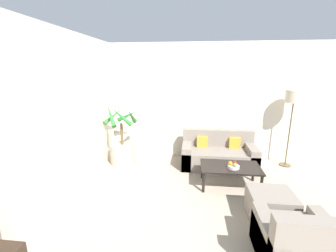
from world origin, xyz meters
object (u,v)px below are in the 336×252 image
object	(u,v)px
coffee_table	(230,169)
apple_red	(235,163)
ottoman	(270,206)
fruit_bowl	(233,167)
apple_green	(235,165)
armchair	(299,245)
orange_fruit	(230,163)
potted_palm	(123,147)
floor_lamp	(294,101)
sofa_loveseat	(218,155)

from	to	relation	value
coffee_table	apple_red	size ratio (longest dim) A/B	15.52
ottoman	fruit_bowl	bearing A→B (deg)	115.76
fruit_bowl	apple_green	world-z (taller)	apple_green
armchair	orange_fruit	bearing A→B (deg)	106.79
apple_red	potted_palm	bearing A→B (deg)	160.32
floor_lamp	apple_green	xyz separation A→B (m)	(-1.34, -1.22, -0.98)
potted_palm	apple_green	distance (m)	2.49
apple_red	armchair	bearing A→B (deg)	-76.15
coffee_table	ottoman	bearing A→B (deg)	-64.28
coffee_table	fruit_bowl	size ratio (longest dim) A/B	5.19
apple_green	apple_red	bearing A→B (deg)	83.73
floor_lamp	coffee_table	bearing A→B (deg)	-141.95
apple_green	potted_palm	bearing A→B (deg)	158.38
apple_green	orange_fruit	bearing A→B (deg)	141.56
potted_palm	armchair	bearing A→B (deg)	-42.24
sofa_loveseat	ottoman	size ratio (longest dim) A/B	2.62
fruit_bowl	apple_green	distance (m)	0.08
apple_green	orange_fruit	distance (m)	0.09
potted_palm	ottoman	world-z (taller)	potted_palm
armchair	coffee_table	bearing A→B (deg)	105.43
apple_red	orange_fruit	xyz separation A→B (m)	(-0.08, -0.03, 0.00)
apple_red	floor_lamp	bearing A→B (deg)	40.44
ottoman	sofa_loveseat	bearing A→B (deg)	107.04
potted_palm	orange_fruit	bearing A→B (deg)	-20.98
apple_red	coffee_table	bearing A→B (deg)	143.65
floor_lamp	apple_green	world-z (taller)	floor_lamp
floor_lamp	armchair	world-z (taller)	floor_lamp
orange_fruit	floor_lamp	bearing A→B (deg)	39.45
sofa_loveseat	ottoman	distance (m)	1.87
potted_palm	coffee_table	world-z (taller)	potted_palm
coffee_table	fruit_bowl	bearing A→B (deg)	-64.73
apple_green	ottoman	distance (m)	0.90
ottoman	orange_fruit	bearing A→B (deg)	118.84
potted_palm	fruit_bowl	world-z (taller)	potted_palm
sofa_loveseat	apple_red	bearing A→B (deg)	-79.23
sofa_loveseat	fruit_bowl	bearing A→B (deg)	-80.92
potted_palm	coffee_table	bearing A→B (deg)	-19.16
potted_palm	armchair	xyz separation A→B (m)	(2.73, -2.48, -0.13)
orange_fruit	potted_palm	bearing A→B (deg)	159.02
apple_red	ottoman	bearing A→B (deg)	-66.47
sofa_loveseat	floor_lamp	distance (m)	1.94
floor_lamp	ottoman	distance (m)	2.54
potted_palm	sofa_loveseat	size ratio (longest dim) A/B	0.88
fruit_bowl	apple_green	size ratio (longest dim) A/B	3.13
fruit_bowl	orange_fruit	xyz separation A→B (m)	(-0.06, 0.01, 0.06)
apple_red	apple_green	distance (m)	0.09
fruit_bowl	armchair	world-z (taller)	armchair
potted_palm	apple_red	size ratio (longest dim) A/B	20.39
fruit_bowl	apple_green	bearing A→B (deg)	-75.16
apple_red	armchair	size ratio (longest dim) A/B	0.09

